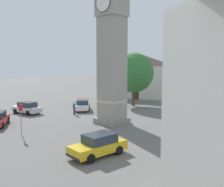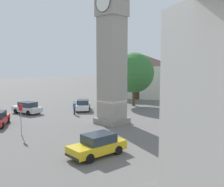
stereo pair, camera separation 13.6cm
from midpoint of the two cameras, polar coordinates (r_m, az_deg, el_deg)
The scene contains 12 objects.
ground_plane at distance 27.85m, azimuth 0.14°, elevation -6.64°, with size 200.00×200.00×0.00m, color #605E5B.
clock_tower at distance 27.65m, azimuth 0.15°, elevation 17.47°, with size 3.49×3.49×19.84m.
car_blue_kerb at distance 33.11m, azimuth 17.35°, elevation -3.50°, with size 3.99×4.21×1.53m.
car_silver_kerb at distance 28.02m, azimuth 20.31°, elevation -5.37°, with size 3.99×4.22×1.53m.
car_red_corner at distance 34.92m, azimuth -18.25°, elevation -3.03°, with size 4.36×2.40×1.53m.
car_black_far at distance 35.60m, azimuth -6.33°, elevation -2.57°, with size 4.13×4.09×1.53m.
car_green_alley at distance 18.09m, azimuth -3.00°, elevation -11.35°, with size 2.15×4.29×1.53m.
pedestrian at distance 32.78m, azimuth -8.25°, elevation -2.93°, with size 0.34×0.52×1.69m.
tree at distance 39.37m, azimuth 5.00°, elevation 4.64°, with size 6.15×6.15×8.18m.
building_corner_back at distance 49.48m, azimuth 5.98°, elevation 4.12°, with size 11.56×10.11×8.54m.
lamp_post at distance 24.10m, azimuth 22.98°, elevation -0.46°, with size 0.36×0.36×5.47m.
road_sign at distance 24.29m, azimuth -19.50°, elevation -4.36°, with size 0.60×0.07×2.80m.
Camera 2 is at (18.49, -19.86, 6.26)m, focal length 41.07 mm.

